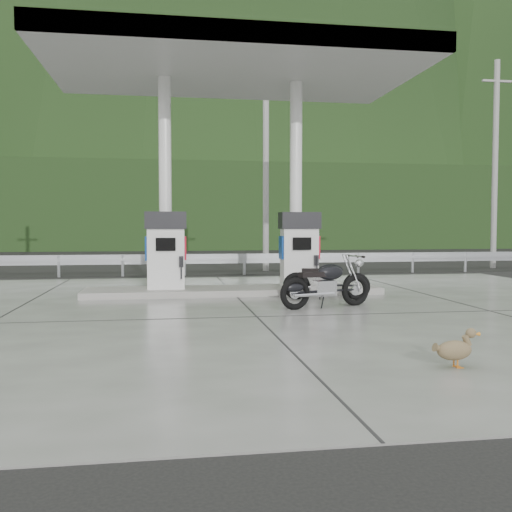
{
  "coord_description": "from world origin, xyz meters",
  "views": [
    {
      "loc": [
        -1.58,
        -10.96,
        1.63
      ],
      "look_at": [
        0.3,
        1.0,
        1.0
      ],
      "focal_mm": 40.0,
      "sensor_mm": 36.0,
      "label": 1
    }
  ],
  "objects": [
    {
      "name": "guardrail",
      "position": [
        0.0,
        8.0,
        0.71
      ],
      "size": [
        26.0,
        0.16,
        1.42
      ],
      "primitive_type": null,
      "color": "#A9ADB1",
      "rests_on": "ground"
    },
    {
      "name": "canopy_column_right",
      "position": [
        1.6,
        2.9,
        2.67
      ],
      "size": [
        0.3,
        0.3,
        5.0
      ],
      "primitive_type": "cylinder",
      "color": "white",
      "rests_on": "pump_island"
    },
    {
      "name": "tree_band",
      "position": [
        0.0,
        30.0,
        3.0
      ],
      "size": [
        80.0,
        6.0,
        6.0
      ],
      "primitive_type": "cube",
      "color": "black",
      "rests_on": "ground"
    },
    {
      "name": "duck",
      "position": [
        1.66,
        -4.95,
        0.21
      ],
      "size": [
        0.54,
        0.19,
        0.38
      ],
      "primitive_type": null,
      "rotation": [
        0.0,
        0.0,
        0.08
      ],
      "color": "brown",
      "rests_on": "forecourt_apron"
    },
    {
      "name": "motorcycle_right",
      "position": [
        1.54,
        -0.06,
        0.47
      ],
      "size": [
        1.98,
        1.08,
        0.9
      ],
      "primitive_type": null,
      "rotation": [
        0.0,
        0.0,
        0.27
      ],
      "color": "black",
      "rests_on": "forecourt_apron"
    },
    {
      "name": "road",
      "position": [
        0.0,
        11.5,
        0.0
      ],
      "size": [
        60.0,
        7.0,
        0.01
      ],
      "primitive_type": "cube",
      "color": "black",
      "rests_on": "ground"
    },
    {
      "name": "utility_pole_c",
      "position": [
        11.0,
        9.5,
        4.0
      ],
      "size": [
        0.22,
        0.22,
        8.0
      ],
      "primitive_type": "cylinder",
      "color": "gray",
      "rests_on": "ground"
    },
    {
      "name": "forested_hills",
      "position": [
        0.0,
        60.0,
        0.0
      ],
      "size": [
        100.0,
        40.0,
        140.0
      ],
      "primitive_type": null,
      "color": "black",
      "rests_on": "ground"
    },
    {
      "name": "utility_pole_b",
      "position": [
        2.0,
        9.5,
        4.0
      ],
      "size": [
        0.22,
        0.22,
        8.0
      ],
      "primitive_type": "cylinder",
      "color": "gray",
      "rests_on": "ground"
    },
    {
      "name": "pump_island",
      "position": [
        0.0,
        2.5,
        0.1
      ],
      "size": [
        7.0,
        1.4,
        0.15
      ],
      "primitive_type": "cube",
      "color": "gray",
      "rests_on": "forecourt_apron"
    },
    {
      "name": "gas_pump_right",
      "position": [
        1.6,
        2.5,
        1.07
      ],
      "size": [
        0.95,
        0.55,
        1.8
      ],
      "primitive_type": null,
      "color": "silver",
      "rests_on": "pump_island"
    },
    {
      "name": "forecourt_apron",
      "position": [
        0.0,
        0.0,
        0.01
      ],
      "size": [
        18.0,
        14.0,
        0.02
      ],
      "primitive_type": "cube",
      "color": "slate",
      "rests_on": "ground"
    },
    {
      "name": "ground",
      "position": [
        0.0,
        0.0,
        0.0
      ],
      "size": [
        160.0,
        160.0,
        0.0
      ],
      "primitive_type": "plane",
      "color": "black",
      "rests_on": "ground"
    },
    {
      "name": "canopy_roof",
      "position": [
        0.0,
        2.5,
        5.37
      ],
      "size": [
        8.5,
        5.0,
        0.4
      ],
      "primitive_type": "cube",
      "color": "silver",
      "rests_on": "canopy_column_left"
    },
    {
      "name": "gas_pump_left",
      "position": [
        -1.6,
        2.5,
        1.07
      ],
      "size": [
        0.95,
        0.55,
        1.8
      ],
      "primitive_type": null,
      "color": "silver",
      "rests_on": "pump_island"
    },
    {
      "name": "motorcycle_left",
      "position": [
        1.9,
        1.17,
        0.44
      ],
      "size": [
        1.87,
        1.01,
        0.85
      ],
      "primitive_type": null,
      "rotation": [
        0.0,
        0.0,
        -0.26
      ],
      "color": "black",
      "rests_on": "forecourt_apron"
    },
    {
      "name": "canopy_column_left",
      "position": [
        -1.6,
        2.9,
        2.67
      ],
      "size": [
        0.3,
        0.3,
        5.0
      ],
      "primitive_type": "cylinder",
      "color": "white",
      "rests_on": "pump_island"
    }
  ]
}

